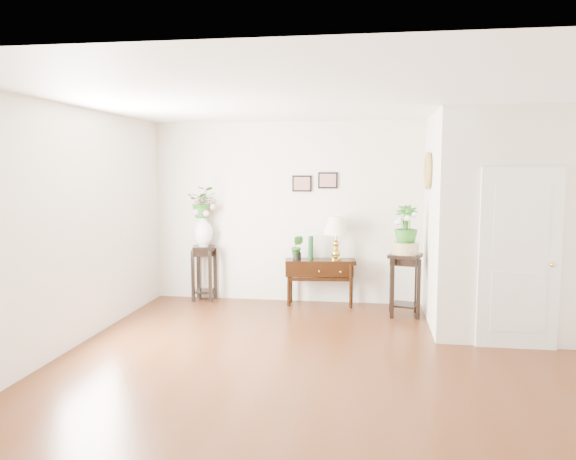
% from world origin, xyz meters
% --- Properties ---
extents(floor, '(6.00, 5.50, 0.02)m').
position_xyz_m(floor, '(0.00, 0.00, 0.00)').
color(floor, '#4B240E').
rests_on(floor, ground).
extents(ceiling, '(6.00, 5.50, 0.02)m').
position_xyz_m(ceiling, '(0.00, 0.00, 2.80)').
color(ceiling, white).
rests_on(ceiling, ground).
extents(wall_back, '(6.00, 0.02, 2.80)m').
position_xyz_m(wall_back, '(0.00, 2.75, 1.40)').
color(wall_back, silver).
rests_on(wall_back, ground).
extents(wall_front, '(6.00, 0.02, 2.80)m').
position_xyz_m(wall_front, '(0.00, -2.75, 1.40)').
color(wall_front, silver).
rests_on(wall_front, ground).
extents(wall_left, '(0.02, 5.50, 2.80)m').
position_xyz_m(wall_left, '(-3.00, 0.00, 1.40)').
color(wall_left, silver).
rests_on(wall_left, ground).
extents(partition, '(1.80, 1.95, 2.80)m').
position_xyz_m(partition, '(2.10, 1.77, 1.40)').
color(partition, silver).
rests_on(partition, floor).
extents(door, '(0.90, 0.05, 2.10)m').
position_xyz_m(door, '(2.10, 0.78, 1.05)').
color(door, silver).
rests_on(door, floor).
extents(art_print_left, '(0.30, 0.02, 0.25)m').
position_xyz_m(art_print_left, '(-0.65, 2.73, 1.85)').
color(art_print_left, black).
rests_on(art_print_left, wall_back).
extents(art_print_right, '(0.30, 0.02, 0.25)m').
position_xyz_m(art_print_right, '(-0.25, 2.73, 1.90)').
color(art_print_right, black).
rests_on(art_print_right, wall_back).
extents(wall_ornament, '(0.07, 0.51, 0.51)m').
position_xyz_m(wall_ornament, '(1.16, 1.90, 2.05)').
color(wall_ornament, '#A4904A').
rests_on(wall_ornament, partition).
extents(console_table, '(1.09, 0.48, 0.71)m').
position_xyz_m(console_table, '(-0.34, 2.51, 0.35)').
color(console_table, black).
rests_on(console_table, floor).
extents(table_lamp, '(0.49, 0.49, 0.67)m').
position_xyz_m(table_lamp, '(-0.10, 2.51, 1.06)').
color(table_lamp, gold).
rests_on(table_lamp, console_table).
extents(green_vase, '(0.09, 0.09, 0.36)m').
position_xyz_m(green_vase, '(-0.48, 2.51, 0.88)').
color(green_vase, '#123F1B').
rests_on(green_vase, console_table).
extents(potted_plant, '(0.21, 0.18, 0.35)m').
position_xyz_m(potted_plant, '(-0.69, 2.51, 0.88)').
color(potted_plant, '#25661C').
rests_on(potted_plant, console_table).
extents(plant_stand_a, '(0.41, 0.41, 0.87)m').
position_xyz_m(plant_stand_a, '(-2.19, 2.57, 0.43)').
color(plant_stand_a, black).
rests_on(plant_stand_a, floor).
extents(porcelain_vase, '(0.35, 0.35, 0.50)m').
position_xyz_m(porcelain_vase, '(-2.19, 2.57, 1.09)').
color(porcelain_vase, silver).
rests_on(porcelain_vase, plant_stand_a).
extents(lily_arrangement, '(0.48, 0.42, 0.49)m').
position_xyz_m(lily_arrangement, '(-2.19, 2.57, 1.51)').
color(lily_arrangement, '#25661C').
rests_on(lily_arrangement, porcelain_vase).
extents(plant_stand_b, '(0.52, 0.52, 0.88)m').
position_xyz_m(plant_stand_b, '(0.90, 2.07, 0.44)').
color(plant_stand_b, black).
rests_on(plant_stand_b, floor).
extents(ceramic_bowl, '(0.44, 0.44, 0.17)m').
position_xyz_m(ceramic_bowl, '(0.90, 2.07, 0.96)').
color(ceramic_bowl, '#C5B68C').
rests_on(ceramic_bowl, plant_stand_b).
extents(narcissus, '(0.34, 0.34, 0.57)m').
position_xyz_m(narcissus, '(0.90, 2.07, 1.29)').
color(narcissus, '#25661C').
rests_on(narcissus, ceramic_bowl).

